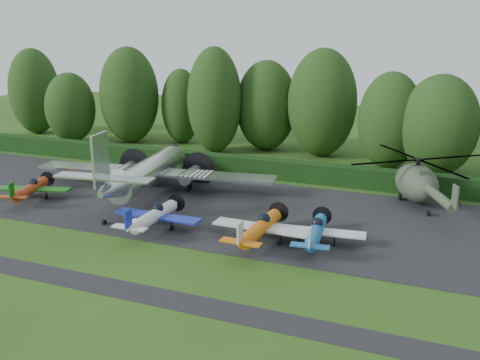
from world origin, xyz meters
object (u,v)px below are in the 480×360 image
at_px(transport_plane, 147,172).
at_px(light_plane_white, 154,216).
at_px(helicopter, 417,180).
at_px(light_plane_red, 31,189).
at_px(light_plane_blue, 316,231).
at_px(light_plane_orange, 261,228).

relative_size(transport_plane, light_plane_white, 3.16).
relative_size(light_plane_white, helicopter, 0.50).
xyz_separation_m(light_plane_red, light_plane_blue, (26.68, -0.82, 0.03)).
relative_size(light_plane_red, light_plane_orange, 0.88).
distance_m(light_plane_red, light_plane_blue, 26.69).
height_order(transport_plane, helicopter, transport_plane).
bearing_deg(light_plane_red, light_plane_white, 7.27).
relative_size(light_plane_blue, helicopter, 0.48).
bearing_deg(light_plane_red, transport_plane, 49.79).
height_order(light_plane_white, light_plane_blue, light_plane_white).
distance_m(light_plane_red, light_plane_orange, 22.92).
relative_size(light_plane_orange, helicopter, 0.53).
xyz_separation_m(light_plane_white, light_plane_blue, (12.41, 1.53, -0.04)).
xyz_separation_m(transport_plane, light_plane_red, (-8.77, -5.74, -1.05)).
bearing_deg(light_plane_blue, light_plane_red, -175.07).
xyz_separation_m(transport_plane, light_plane_blue, (17.91, -6.55, -1.02)).
height_order(transport_plane, light_plane_orange, transport_plane).
relative_size(light_plane_red, helicopter, 0.47).
relative_size(light_plane_white, light_plane_orange, 0.94).
xyz_separation_m(transport_plane, helicopter, (23.73, 6.15, 0.10)).
bearing_deg(helicopter, light_plane_blue, -91.84).
bearing_deg(helicopter, transport_plane, -142.69).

